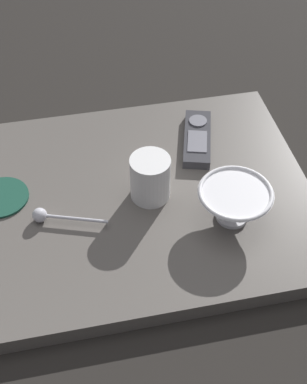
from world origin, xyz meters
The scene contains 7 objects.
ground_plane centered at (0.00, 0.00, 0.00)m, with size 6.00×6.00×0.00m, color black.
table centered at (0.00, 0.00, 0.02)m, with size 0.66×0.52×0.03m.
cereal_bowl centered at (-0.16, 0.09, 0.07)m, with size 0.13×0.13×0.07m.
coffee_mug centered at (-0.02, 0.01, 0.08)m, with size 0.07×0.07×0.09m.
teaspoon centered at (0.17, 0.03, 0.05)m, with size 0.13×0.06×0.03m.
tv_remote_near centered at (-0.15, -0.12, 0.04)m, with size 0.10×0.17×0.02m.
drink_coaster centered at (0.25, -0.04, 0.04)m, with size 0.10×0.10×0.01m.
Camera 1 is at (0.11, 0.67, 0.77)m, focal length 49.15 mm.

